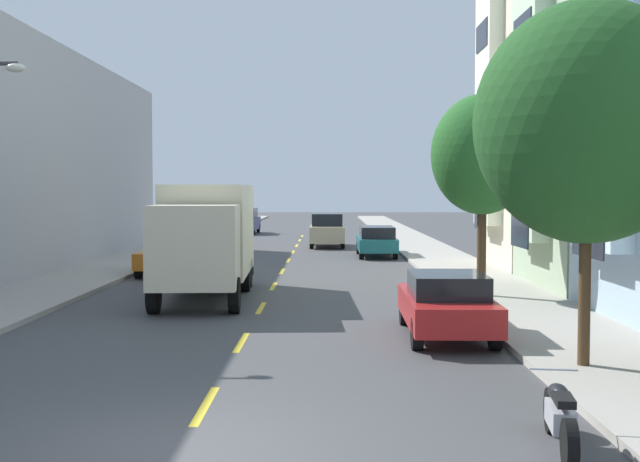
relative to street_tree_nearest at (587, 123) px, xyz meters
name	(u,v)px	position (x,y,z in m)	size (l,w,h in m)	color
ground_plane	(291,255)	(-6.40, 25.76, -4.43)	(160.00, 160.00, 0.00)	#424244
sidewalk_left	(141,257)	(-13.50, 23.76, -4.36)	(3.20, 120.00, 0.14)	#A39E93
sidewalk_right	(438,257)	(0.70, 23.76, -4.36)	(3.20, 120.00, 0.14)	#A39E93
lane_centerline_dashes	(285,265)	(-6.40, 20.26, -4.43)	(0.14, 47.20, 0.01)	yellow
street_tree_nearest	(587,123)	(0.00, 0.00, 0.00)	(3.97, 3.97, 6.43)	#47331E
street_tree_second	(482,155)	(0.00, 9.49, -0.14)	(3.03, 3.03, 5.94)	#47331E
delivery_box_truck	(207,234)	(-8.21, 9.96, -2.50)	(2.69, 7.87, 3.41)	beige
parked_suv_navy	(245,221)	(-10.84, 45.74, -3.44)	(2.03, 4.83, 1.93)	navy
parked_wagon_teal	(376,240)	(-2.18, 24.88, -3.63)	(1.84, 4.71, 1.50)	#195B60
parked_sedan_red	(446,303)	(-1.93, 3.46, -3.68)	(1.86, 4.52, 1.43)	#AD1E1E
parked_hatchback_orange	(166,255)	(-10.82, 16.57, -3.67)	(1.85, 4.05, 1.50)	orange
parked_wagon_black	(199,241)	(-10.82, 24.49, -3.63)	(1.84, 4.71, 1.50)	black
moving_champagne_sedan	(327,230)	(-4.60, 31.74, -3.44)	(1.95, 4.80, 1.93)	tan
parked_motorcycle	(560,417)	(-1.65, -4.24, -4.02)	(0.62, 2.05, 0.90)	black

